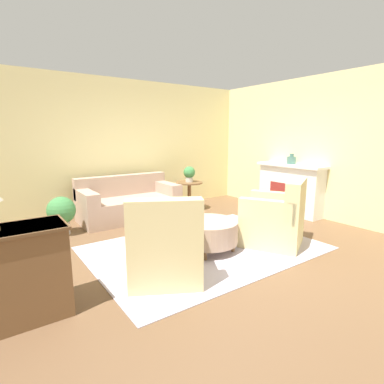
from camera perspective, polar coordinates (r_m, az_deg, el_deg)
ground_plane at (r=4.54m, az=2.50°, el=-10.65°), size 16.00×16.00×0.00m
wall_back at (r=6.68m, az=-12.50°, el=8.40°), size 9.52×0.12×2.80m
wall_right at (r=6.48m, az=24.06°, el=7.64°), size 0.12×9.81×2.80m
rug at (r=4.54m, az=2.50°, el=-10.59°), size 3.26×2.31×0.01m
couch at (r=6.13m, az=-11.96°, el=-2.09°), size 1.92×0.92×0.84m
armchair_left at (r=3.50m, az=-5.25°, el=-10.60°), size 1.10×1.12×1.01m
armchair_right at (r=4.73m, az=15.76°, el=-5.22°), size 1.10×1.12×1.01m
ottoman_table at (r=4.37m, az=3.13°, el=-7.53°), size 0.85×0.85×0.44m
side_table at (r=6.67m, az=-0.52°, el=0.31°), size 0.59×0.59×0.63m
fireplace at (r=6.69m, az=18.19°, el=0.81°), size 0.44×1.50×1.06m
vase_mantel_near at (r=6.60m, az=18.41°, el=5.82°), size 0.19×0.19×0.22m
potted_plant_on_side_table at (r=6.61m, az=-0.52°, el=3.58°), size 0.26×0.26×0.34m
potted_plant_floor at (r=5.47m, az=-23.61°, el=-3.56°), size 0.46×0.46×0.65m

